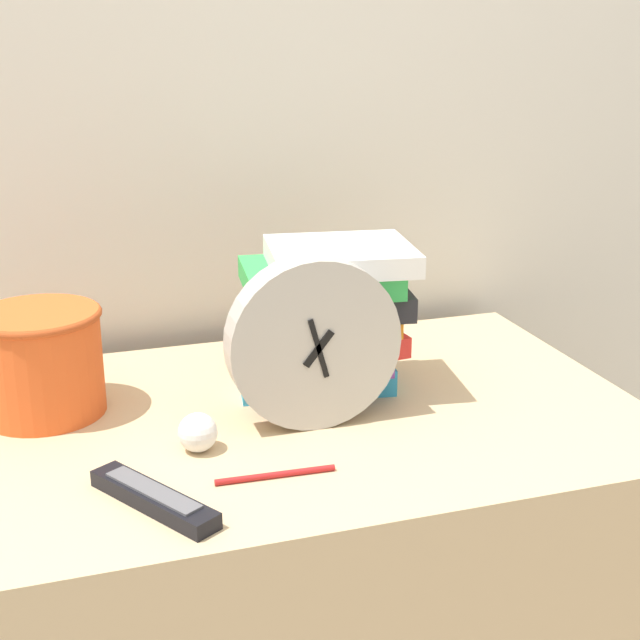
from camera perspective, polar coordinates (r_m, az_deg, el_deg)
The scene contains 8 objects.
wall_back at distance 1.56m, azimuth -7.03°, elevation 15.43°, with size 6.00×0.04×2.40m.
desk at distance 1.48m, azimuth -2.60°, elevation -19.23°, with size 1.06×0.65×0.75m.
desk_clock at distance 1.21m, azimuth -0.41°, elevation -1.50°, with size 0.24×0.05×0.24m.
book_stack at distance 1.33m, azimuth 0.16°, elevation 0.28°, with size 0.27×0.22×0.23m.
basket at distance 1.32m, azimuth -17.46°, elevation -2.39°, with size 0.18×0.18×0.15m.
tv_remote at distance 1.07m, azimuth -10.61°, elevation -11.15°, with size 0.13×0.18×0.02m.
crumpled_paper_ball at distance 1.18m, azimuth -7.83°, elevation -7.14°, with size 0.05×0.05×0.05m.
pen at distance 1.12m, azimuth -2.86°, elevation -9.87°, with size 0.15×0.02×0.01m.
Camera 1 is at (-0.30, -0.81, 1.28)m, focal length 50.00 mm.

